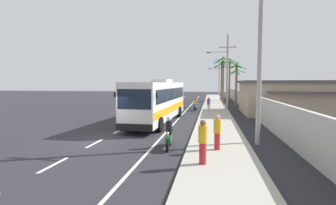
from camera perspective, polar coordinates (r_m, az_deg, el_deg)
The scene contains 20 objects.
ground_plane at distance 16.00m, azimuth -14.13°, elevation -7.84°, with size 160.00×160.00×0.00m, color #28282D.
sidewalk_kerb at distance 24.52m, azimuth 10.63°, elevation -3.35°, with size 3.20×90.00×0.14m, color #A8A399.
lane_markings at distance 29.31m, azimuth 1.21°, elevation -2.12°, with size 3.51×71.00×0.01m.
boundary_wall at distance 28.70m, azimuth 18.14°, elevation -0.35°, with size 0.24×60.00×2.14m, color #B2B2AD.
coach_bus_foreground at distance 21.62m, azimuth -2.17°, elevation 0.61°, with size 3.25×12.22×3.68m.
motorcycle_beside_bus at distance 13.19m, azimuth 0.21°, elevation -7.38°, with size 0.56×1.96×1.65m.
motorcycle_trailing at distance 30.92m, azimuth 6.20°, elevation -0.63°, with size 0.56×1.96×1.55m.
pedestrian_near_kerb at distance 28.56m, azimuth 9.12°, elevation -0.32°, with size 0.36×0.36×1.67m.
pedestrian_midwalk at distance 10.26m, azimuth 7.82°, elevation -8.51°, with size 0.36×0.36×1.78m.
pedestrian_far_walk at distance 12.54m, azimuth 11.01°, elevation -6.37°, with size 0.36×0.36×1.70m.
utility_pole_nearest at distance 14.61m, azimuth 19.99°, elevation 12.24°, with size 2.43×0.24×10.43m.
utility_pole_mid at distance 32.69m, azimuth 13.02°, elevation 7.15°, with size 3.67×0.24×9.30m.
utility_pole_far at distance 51.01m, azimuth 12.07°, elevation 5.65°, with size 4.05×0.24×8.28m.
utility_pole_distant at distance 69.36m, azimuth 11.43°, elevation 5.31°, with size 2.21×0.24×8.55m.
palm_nearest at distance 48.27m, azimuth 15.21°, elevation 5.03°, with size 3.42×3.35×5.89m.
palm_second at distance 36.90m, azimuth 15.10°, elevation 5.78°, with size 2.85×2.94×6.13m.
palm_third at distance 47.37m, azimuth 11.95°, elevation 6.51°, with size 3.58×3.67×7.08m.
palm_fourth at distance 41.06m, azimuth 12.40°, elevation 7.68°, with size 3.52×3.81×7.43m.
palm_farthest at distance 44.65m, azimuth 13.67°, elevation 6.87°, with size 3.24×3.38×7.46m.
roadside_building at distance 30.22m, azimuth 26.79°, elevation 1.04°, with size 11.54×9.14×3.60m.
Camera 1 is at (6.37, -14.29, 3.38)m, focal length 27.14 mm.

